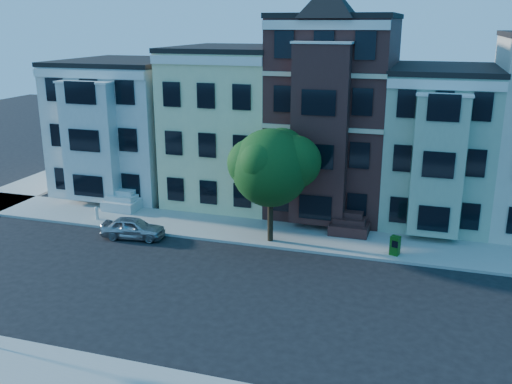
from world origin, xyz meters
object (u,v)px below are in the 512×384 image
(newspaper_box, at_px, (395,246))
(fire_hydrant, at_px, (97,214))
(street_tree, at_px, (271,173))
(parked_car, at_px, (133,228))

(newspaper_box, height_order, fire_hydrant, newspaper_box)
(street_tree, distance_m, newspaper_box, 7.55)
(newspaper_box, relative_size, fire_hydrant, 1.60)
(newspaper_box, bearing_deg, street_tree, -162.72)
(parked_car, relative_size, fire_hydrant, 5.67)
(street_tree, height_order, parked_car, street_tree)
(parked_car, xyz_separation_m, newspaper_box, (14.38, 1.62, 0.05))
(parked_car, bearing_deg, street_tree, -85.77)
(street_tree, relative_size, parked_car, 2.15)
(street_tree, relative_size, newspaper_box, 7.61)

